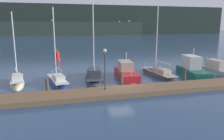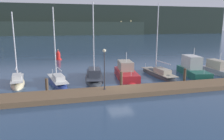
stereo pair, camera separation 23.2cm
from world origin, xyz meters
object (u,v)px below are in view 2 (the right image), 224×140
object	(u,v)px
motorboat_berth_8	(219,71)
sailboat_berth_6	(158,75)
channel_buoy	(58,56)
motorboat_berth_7	(193,72)
sailboat_berth_2	(18,83)
motorboat_berth_5	(126,74)
dock_lamppost	(104,62)
sailboat_berth_3	(58,82)
sailboat_berth_4	(94,78)

from	to	relation	value
motorboat_berth_8	sailboat_berth_6	bearing A→B (deg)	172.93
channel_buoy	motorboat_berth_7	bearing A→B (deg)	-46.82
sailboat_berth_2	sailboat_berth_6	distance (m)	16.85
motorboat_berth_8	motorboat_berth_7	bearing A→B (deg)	179.84
channel_buoy	sailboat_berth_6	bearing A→B (deg)	-53.58
channel_buoy	motorboat_berth_5	bearing A→B (deg)	-64.81
sailboat_berth_6	dock_lamppost	world-z (taller)	sailboat_berth_6
sailboat_berth_3	sailboat_berth_4	world-z (taller)	sailboat_berth_4
motorboat_berth_5	motorboat_berth_8	distance (m)	12.76
motorboat_berth_8	channel_buoy	world-z (taller)	motorboat_berth_8
sailboat_berth_4	channel_buoy	size ratio (longest dim) A/B	4.92
sailboat_berth_2	sailboat_berth_6	bearing A→B (deg)	0.36
sailboat_berth_4	motorboat_berth_8	bearing A→B (deg)	-3.62
sailboat_berth_6	dock_lamppost	size ratio (longest dim) A/B	2.54
sailboat_berth_6	sailboat_berth_2	bearing A→B (deg)	-179.64
sailboat_berth_6	dock_lamppost	bearing A→B (deg)	-145.52
sailboat_berth_3	dock_lamppost	bearing A→B (deg)	-49.92
sailboat_berth_4	motorboat_berth_7	xyz separation A→B (m)	(12.65, -1.04, 0.33)
motorboat_berth_7	motorboat_berth_8	world-z (taller)	motorboat_berth_7
sailboat_berth_2	motorboat_berth_7	distance (m)	21.17
sailboat_berth_2	motorboat_berth_8	size ratio (longest dim) A/B	1.29
sailboat_berth_2	motorboat_berth_7	world-z (taller)	sailboat_berth_2
dock_lamppost	channel_buoy	bearing A→B (deg)	99.92
sailboat_berth_4	motorboat_berth_7	size ratio (longest dim) A/B	1.38
motorboat_berth_5	sailboat_berth_4	bearing A→B (deg)	178.09
motorboat_berth_7	channel_buoy	distance (m)	24.23
sailboat_berth_3	sailboat_berth_4	size ratio (longest dim) A/B	0.91
motorboat_berth_8	channel_buoy	distance (m)	27.15
channel_buoy	sailboat_berth_3	bearing A→B (deg)	-91.10
sailboat_berth_2	dock_lamppost	xyz separation A→B (m)	(8.49, -5.64, 2.87)
sailboat_berth_3	dock_lamppost	xyz separation A→B (m)	(4.25, -5.05, 2.88)
sailboat_berth_4	dock_lamppost	distance (m)	6.44
sailboat_berth_4	dock_lamppost	bearing A→B (deg)	-90.12
motorboat_berth_8	dock_lamppost	bearing A→B (deg)	-164.23
sailboat_berth_4	motorboat_berth_5	bearing A→B (deg)	-1.91
channel_buoy	dock_lamppost	xyz separation A→B (m)	(3.92, -22.39, 2.28)
sailboat_berth_2	motorboat_berth_5	size ratio (longest dim) A/B	1.21
sailboat_berth_4	channel_buoy	distance (m)	17.09
sailboat_berth_6	motorboat_berth_7	bearing A→B (deg)	-13.36
sailboat_berth_4	motorboat_berth_8	distance (m)	16.71
motorboat_berth_5	channel_buoy	distance (m)	18.52
motorboat_berth_8	sailboat_berth_4	bearing A→B (deg)	176.38
sailboat_berth_2	channel_buoy	xyz separation A→B (m)	(4.57, 16.75, 0.59)
sailboat_berth_6	motorboat_berth_7	size ratio (longest dim) A/B	1.38
motorboat_berth_7	sailboat_berth_4	bearing A→B (deg)	175.28
motorboat_berth_8	sailboat_berth_3	bearing A→B (deg)	179.08
sailboat_berth_6	sailboat_berth_4	bearing A→B (deg)	179.84
sailboat_berth_2	sailboat_berth_4	xyz separation A→B (m)	(8.50, 0.13, 0.02)
sailboat_berth_2	channel_buoy	distance (m)	17.38
motorboat_berth_5	channel_buoy	bearing A→B (deg)	115.19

